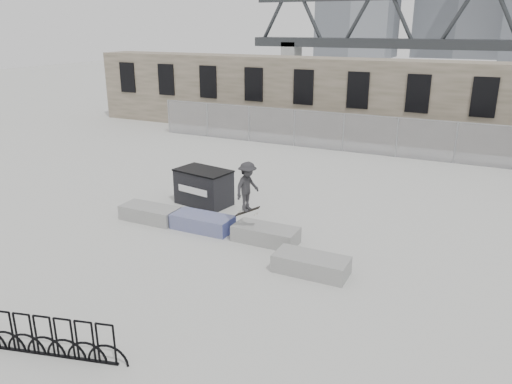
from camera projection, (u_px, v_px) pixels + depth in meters
ground at (228, 238)px, 15.63m from camera, size 120.00×120.00×0.00m
stone_wall at (363, 99)px, 28.77m from camera, size 36.00×2.58×4.50m
chainlink_fence at (343, 132)px, 25.97m from camera, size 22.06×0.06×2.02m
planter_far_left at (150, 213)px, 17.00m from camera, size 2.00×0.90×0.49m
planter_center_left at (203, 222)px, 16.22m from camera, size 2.00×0.90×0.49m
planter_center_right at (266, 234)px, 15.29m from camera, size 2.00×0.90×0.49m
planter_offset at (311, 264)px, 13.38m from camera, size 2.00×0.90×0.49m
dumpster at (204, 187)px, 18.40m from camera, size 2.19×1.56×1.32m
bike_rack at (24, 334)px, 10.06m from camera, size 4.37×1.14×0.90m
skateboarder at (247, 187)px, 14.76m from camera, size 0.76×1.06×1.71m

